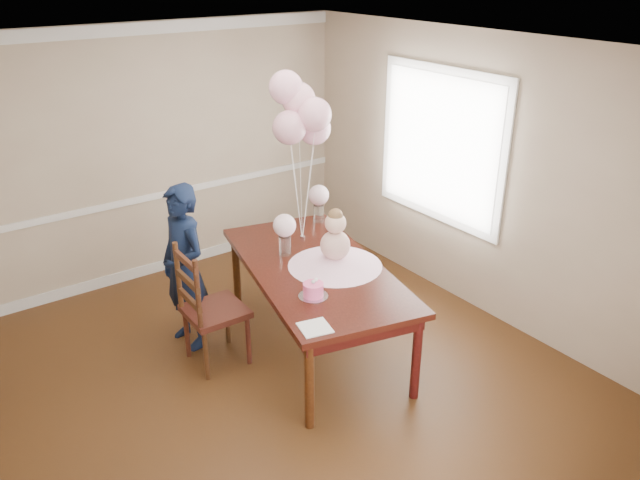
# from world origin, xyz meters

# --- Properties ---
(floor) EXTENTS (4.50, 5.00, 0.00)m
(floor) POSITION_xyz_m (0.00, 0.00, 0.00)
(floor) COLOR #341D0D
(floor) RESTS_ON ground
(ceiling) EXTENTS (4.50, 5.00, 0.02)m
(ceiling) POSITION_xyz_m (0.00, 0.00, 2.70)
(ceiling) COLOR white
(ceiling) RESTS_ON wall_back
(wall_back) EXTENTS (4.50, 0.02, 2.70)m
(wall_back) POSITION_xyz_m (0.00, 2.50, 1.35)
(wall_back) COLOR tan
(wall_back) RESTS_ON floor
(wall_front) EXTENTS (4.50, 0.02, 2.70)m
(wall_front) POSITION_xyz_m (0.00, -2.50, 1.35)
(wall_front) COLOR tan
(wall_front) RESTS_ON floor
(wall_right) EXTENTS (0.02, 5.00, 2.70)m
(wall_right) POSITION_xyz_m (2.25, 0.00, 1.35)
(wall_right) COLOR tan
(wall_right) RESTS_ON floor
(chair_rail_trim) EXTENTS (4.50, 0.02, 0.07)m
(chair_rail_trim) POSITION_xyz_m (0.00, 2.49, 0.90)
(chair_rail_trim) COLOR silver
(chair_rail_trim) RESTS_ON wall_back
(crown_molding) EXTENTS (4.50, 0.02, 0.12)m
(crown_molding) POSITION_xyz_m (0.00, 2.49, 2.63)
(crown_molding) COLOR silver
(crown_molding) RESTS_ON wall_back
(baseboard_trim) EXTENTS (4.50, 0.02, 0.12)m
(baseboard_trim) POSITION_xyz_m (0.00, 2.49, 0.06)
(baseboard_trim) COLOR silver
(baseboard_trim) RESTS_ON floor
(window_frame) EXTENTS (0.02, 1.66, 1.56)m
(window_frame) POSITION_xyz_m (2.23, 0.50, 1.55)
(window_frame) COLOR white
(window_frame) RESTS_ON wall_right
(window_blinds) EXTENTS (0.01, 1.50, 1.40)m
(window_blinds) POSITION_xyz_m (2.21, 0.50, 1.55)
(window_blinds) COLOR white
(window_blinds) RESTS_ON wall_right
(dining_table_top) EXTENTS (1.55, 2.36, 0.05)m
(dining_table_top) POSITION_xyz_m (0.51, 0.25, 0.79)
(dining_table_top) COLOR black
(dining_table_top) RESTS_ON table_leg_fl
(table_apron) EXTENTS (1.42, 2.23, 0.11)m
(table_apron) POSITION_xyz_m (0.51, 0.25, 0.71)
(table_apron) COLOR black
(table_apron) RESTS_ON table_leg_fl
(table_leg_fl) EXTENTS (0.09, 0.09, 0.76)m
(table_leg_fl) POSITION_xyz_m (-0.16, -0.62, 0.38)
(table_leg_fl) COLOR black
(table_leg_fl) RESTS_ON floor
(table_leg_fr) EXTENTS (0.09, 0.09, 0.76)m
(table_leg_fr) POSITION_xyz_m (0.73, -0.83, 0.38)
(table_leg_fr) COLOR black
(table_leg_fr) RESTS_ON floor
(table_leg_bl) EXTENTS (0.09, 0.09, 0.76)m
(table_leg_bl) POSITION_xyz_m (0.30, 1.32, 0.38)
(table_leg_bl) COLOR black
(table_leg_bl) RESTS_ON floor
(table_leg_br) EXTENTS (0.09, 0.09, 0.76)m
(table_leg_br) POSITION_xyz_m (1.18, 1.12, 0.38)
(table_leg_br) COLOR black
(table_leg_br) RESTS_ON floor
(baby_skirt) EXTENTS (0.99, 0.99, 0.11)m
(baby_skirt) POSITION_xyz_m (0.66, 0.16, 0.87)
(baby_skirt) COLOR #FAB8D9
(baby_skirt) RESTS_ON dining_table_top
(baby_torso) EXTENTS (0.26, 0.26, 0.26)m
(baby_torso) POSITION_xyz_m (0.66, 0.16, 1.01)
(baby_torso) COLOR pink
(baby_torso) RESTS_ON baby_skirt
(baby_head) EXTENTS (0.18, 0.18, 0.18)m
(baby_head) POSITION_xyz_m (0.66, 0.16, 1.22)
(baby_head) COLOR beige
(baby_head) RESTS_ON baby_torso
(baby_hair) EXTENTS (0.13, 0.13, 0.13)m
(baby_hair) POSITION_xyz_m (0.66, 0.16, 1.28)
(baby_hair) COLOR brown
(baby_hair) RESTS_ON baby_head
(cake_platter) EXTENTS (0.29, 0.29, 0.01)m
(cake_platter) POSITION_xyz_m (0.19, -0.18, 0.82)
(cake_platter) COLOR #B8B8BC
(cake_platter) RESTS_ON dining_table_top
(birthday_cake) EXTENTS (0.20, 0.20, 0.11)m
(birthday_cake) POSITION_xyz_m (0.19, -0.18, 0.88)
(birthday_cake) COLOR #FF5096
(birthday_cake) RESTS_ON cake_platter
(cake_flower_a) EXTENTS (0.03, 0.03, 0.03)m
(cake_flower_a) POSITION_xyz_m (0.19, -0.18, 0.95)
(cake_flower_a) COLOR silver
(cake_flower_a) RESTS_ON birthday_cake
(cake_flower_b) EXTENTS (0.03, 0.03, 0.03)m
(cake_flower_b) POSITION_xyz_m (0.23, -0.17, 0.95)
(cake_flower_b) COLOR white
(cake_flower_b) RESTS_ON birthday_cake
(rose_vase_near) EXTENTS (0.13, 0.13, 0.17)m
(rose_vase_near) POSITION_xyz_m (0.43, 0.60, 0.90)
(rose_vase_near) COLOR silver
(rose_vase_near) RESTS_ON dining_table_top
(roses_near) EXTENTS (0.21, 0.21, 0.21)m
(roses_near) POSITION_xyz_m (0.43, 0.60, 1.10)
(roses_near) COLOR #FBD2DE
(roses_near) RESTS_ON rose_vase_near
(rose_vase_far) EXTENTS (0.13, 0.13, 0.17)m
(rose_vase_far) POSITION_xyz_m (1.12, 1.05, 0.90)
(rose_vase_far) COLOR white
(rose_vase_far) RESTS_ON dining_table_top
(roses_far) EXTENTS (0.21, 0.21, 0.21)m
(roses_far) POSITION_xyz_m (1.12, 1.05, 1.10)
(roses_far) COLOR silver
(roses_far) RESTS_ON rose_vase_far
(napkin) EXTENTS (0.26, 0.26, 0.01)m
(napkin) POSITION_xyz_m (-0.07, -0.57, 0.82)
(napkin) COLOR white
(napkin) RESTS_ON dining_table_top
(balloon_weight) EXTENTS (0.05, 0.05, 0.02)m
(balloon_weight) POSITION_xyz_m (0.75, 0.80, 0.83)
(balloon_weight) COLOR silver
(balloon_weight) RESTS_ON dining_table_top
(balloon_a) EXTENTS (0.30, 0.30, 0.30)m
(balloon_a) POSITION_xyz_m (0.65, 0.83, 1.90)
(balloon_a) COLOR #E3A0B4
(balloon_a) RESTS_ON balloon_ribbon_a
(balloon_b) EXTENTS (0.30, 0.30, 0.30)m
(balloon_b) POSITION_xyz_m (0.85, 0.73, 2.01)
(balloon_b) COLOR #F0AABF
(balloon_b) RESTS_ON balloon_ribbon_b
(balloon_c) EXTENTS (0.30, 0.30, 0.30)m
(balloon_c) POSITION_xyz_m (0.80, 0.90, 2.12)
(balloon_c) COLOR #FEB3C7
(balloon_c) RESTS_ON balloon_ribbon_c
(balloon_d) EXTENTS (0.30, 0.30, 0.30)m
(balloon_d) POSITION_xyz_m (0.70, 0.95, 2.23)
(balloon_d) COLOR #FFB4CF
(balloon_d) RESTS_ON balloon_ribbon_d
(balloon_e) EXTENTS (0.30, 0.30, 0.30)m
(balloon_e) POSITION_xyz_m (0.93, 0.85, 1.85)
(balloon_e) COLOR #FFB4D2
(balloon_e) RESTS_ON balloon_ribbon_e
(balloon_ribbon_a) EXTENTS (0.10, 0.03, 0.91)m
(balloon_ribbon_a) POSITION_xyz_m (0.70, 0.82, 1.28)
(balloon_ribbon_a) COLOR silver
(balloon_ribbon_a) RESTS_ON balloon_weight
(balloon_ribbon_b) EXTENTS (0.10, 0.08, 1.01)m
(balloon_ribbon_b) POSITION_xyz_m (0.80, 0.76, 1.34)
(balloon_ribbon_b) COLOR white
(balloon_ribbon_b) RESTS_ON balloon_weight
(balloon_ribbon_c) EXTENTS (0.05, 0.10, 1.13)m
(balloon_ribbon_c) POSITION_xyz_m (0.78, 0.85, 1.39)
(balloon_ribbon_c) COLOR silver
(balloon_ribbon_c) RESTS_ON balloon_weight
(balloon_ribbon_d) EXTENTS (0.06, 0.13, 1.23)m
(balloon_ribbon_d) POSITION_xyz_m (0.73, 0.88, 1.44)
(balloon_ribbon_d) COLOR white
(balloon_ribbon_d) RESTS_ON balloon_weight
(balloon_ribbon_e) EXTENTS (0.17, 0.04, 0.84)m
(balloon_ribbon_e) POSITION_xyz_m (0.84, 0.83, 1.25)
(balloon_ribbon_e) COLOR white
(balloon_ribbon_e) RESTS_ON balloon_weight
(dining_chair_seat) EXTENTS (0.50, 0.50, 0.06)m
(dining_chair_seat) POSITION_xyz_m (-0.32, 0.56, 0.50)
(dining_chair_seat) COLOR #35140E
(dining_chair_seat) RESTS_ON chair_leg_fl
(chair_leg_fl) EXTENTS (0.05, 0.05, 0.48)m
(chair_leg_fl) POSITION_xyz_m (-0.53, 0.37, 0.24)
(chair_leg_fl) COLOR #361D0E
(chair_leg_fl) RESTS_ON floor
(chair_leg_fr) EXTENTS (0.05, 0.05, 0.48)m
(chair_leg_fr) POSITION_xyz_m (-0.13, 0.36, 0.24)
(chair_leg_fr) COLOR #36140E
(chair_leg_fr) RESTS_ON floor
(chair_leg_bl) EXTENTS (0.05, 0.05, 0.48)m
(chair_leg_bl) POSITION_xyz_m (-0.52, 0.76, 0.24)
(chair_leg_bl) COLOR #38170F
(chair_leg_bl) RESTS_ON floor
(chair_leg_br) EXTENTS (0.05, 0.05, 0.48)m
(chair_leg_br) POSITION_xyz_m (-0.12, 0.75, 0.24)
(chair_leg_br) COLOR #3D2110
(chair_leg_br) RESTS_ON floor
(chair_back_post_l) EXTENTS (0.05, 0.05, 0.62)m
(chair_back_post_l) POSITION_xyz_m (-0.55, 0.37, 0.82)
(chair_back_post_l) COLOR #33190E
(chair_back_post_l) RESTS_ON dining_chair_seat
(chair_back_post_r) EXTENTS (0.05, 0.05, 0.62)m
(chair_back_post_r) POSITION_xyz_m (-0.54, 0.76, 0.82)
(chair_back_post_r) COLOR #3E2210
(chair_back_post_r) RESTS_ON dining_chair_seat
(chair_slat_low) EXTENTS (0.04, 0.44, 0.06)m
(chair_slat_low) POSITION_xyz_m (-0.54, 0.57, 0.69)
(chair_slat_low) COLOR #331A0E
(chair_slat_low) RESTS_ON dining_chair_seat
(chair_slat_mid) EXTENTS (0.04, 0.44, 0.06)m
(chair_slat_mid) POSITION_xyz_m (-0.54, 0.57, 0.86)
(chair_slat_mid) COLOR #341D0E
(chair_slat_mid) RESTS_ON dining_chair_seat
(chair_slat_top) EXTENTS (0.04, 0.44, 0.06)m
(chair_slat_top) POSITION_xyz_m (-0.54, 0.57, 1.04)
(chair_slat_top) COLOR #3A1C10
(chair_slat_top) RESTS_ON dining_chair_seat
(woman) EXTENTS (0.43, 0.59, 1.54)m
(woman) POSITION_xyz_m (-0.40, 0.97, 0.77)
(woman) COLOR black
(woman) RESTS_ON floor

